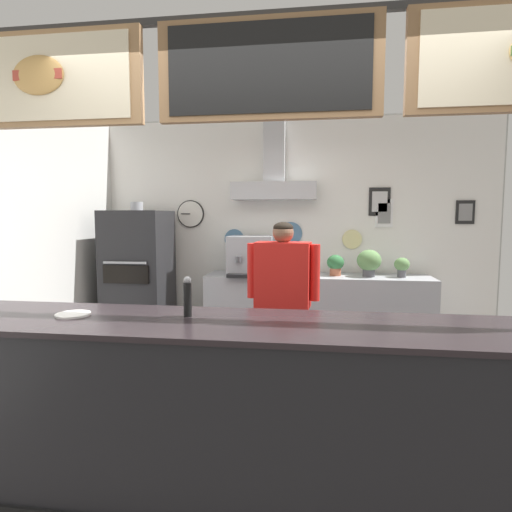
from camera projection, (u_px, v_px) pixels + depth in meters
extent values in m
plane|color=#3F3A38|center=(271.00, 461.00, 2.73)|extent=(6.16, 6.16, 0.00)
cube|color=#9E9E99|center=(293.00, 233.00, 5.13)|extent=(4.73, 0.12, 2.75)
cube|color=white|center=(293.00, 234.00, 5.07)|extent=(4.69, 0.01, 2.71)
cylinder|color=black|center=(191.00, 214.00, 5.20)|extent=(0.34, 0.02, 0.34)
cylinder|color=white|center=(190.00, 214.00, 5.19)|extent=(0.31, 0.01, 0.31)
cube|color=black|center=(186.00, 214.00, 5.19)|extent=(0.12, 0.01, 0.01)
cylinder|color=teal|center=(234.00, 239.00, 5.16)|extent=(0.24, 0.02, 0.24)
cylinder|color=teal|center=(291.00, 234.00, 5.05)|extent=(0.28, 0.02, 0.28)
cylinder|color=beige|center=(352.00, 239.00, 4.96)|extent=(0.23, 0.02, 0.23)
cube|color=black|center=(380.00, 202.00, 4.88)|extent=(0.24, 0.02, 0.33)
cube|color=silver|center=(380.00, 202.00, 4.87)|extent=(0.17, 0.01, 0.24)
cube|color=white|center=(384.00, 213.00, 4.88)|extent=(0.20, 0.02, 0.33)
cube|color=gray|center=(384.00, 213.00, 4.87)|extent=(0.14, 0.01, 0.23)
cube|color=black|center=(465.00, 212.00, 4.76)|extent=(0.20, 0.02, 0.27)
cube|color=gray|center=(466.00, 212.00, 4.75)|extent=(0.15, 0.01, 0.19)
cube|color=#B7BABF|center=(274.00, 191.00, 4.89)|extent=(0.98, 0.33, 0.20)
cube|color=#B7BABF|center=(275.00, 151.00, 4.89)|extent=(0.24, 0.24, 0.72)
cube|color=#2D2D2D|center=(269.00, 15.00, 2.27)|extent=(3.98, 0.04, 0.04)
cube|color=#9E754C|center=(43.00, 80.00, 2.45)|extent=(1.22, 0.05, 0.54)
cube|color=beige|center=(40.00, 78.00, 2.43)|extent=(1.10, 0.01, 0.48)
ellipsoid|color=tan|center=(38.00, 75.00, 2.41)|extent=(0.32, 0.04, 0.22)
cube|color=#B74233|center=(37.00, 75.00, 2.40)|extent=(0.30, 0.01, 0.06)
cube|color=olive|center=(268.00, 69.00, 2.27)|extent=(1.22, 0.05, 0.54)
cube|color=black|center=(267.00, 67.00, 2.24)|extent=(1.10, 0.01, 0.48)
cube|color=black|center=(263.00, 418.00, 2.28)|extent=(4.06, 0.66, 0.99)
cube|color=black|center=(264.00, 326.00, 2.23)|extent=(4.14, 0.69, 0.03)
cube|color=#A3A5AD|center=(317.00, 315.00, 4.78)|extent=(2.51, 0.56, 0.92)
cube|color=gray|center=(316.00, 340.00, 4.81)|extent=(2.39, 0.51, 0.02)
cube|color=#232326|center=(139.00, 282.00, 4.89)|extent=(0.69, 0.64, 1.65)
cube|color=black|center=(126.00, 274.00, 4.55)|extent=(0.52, 0.02, 0.20)
cube|color=#A3A5AD|center=(125.00, 263.00, 4.52)|extent=(0.48, 0.02, 0.02)
cylinder|color=#A3A5AD|center=(137.00, 206.00, 4.81)|extent=(0.14, 0.14, 0.10)
cube|color=#232328|center=(282.00, 356.00, 3.51)|extent=(0.35, 0.23, 0.84)
cube|color=red|center=(283.00, 275.00, 3.44)|extent=(0.47, 0.27, 0.54)
cylinder|color=red|center=(315.00, 273.00, 3.38)|extent=(0.08, 0.08, 0.46)
cylinder|color=red|center=(252.00, 271.00, 3.51)|extent=(0.08, 0.08, 0.46)
sphere|color=brown|center=(283.00, 233.00, 3.41)|extent=(0.17, 0.17, 0.17)
ellipsoid|color=black|center=(283.00, 228.00, 3.41)|extent=(0.16, 0.16, 0.10)
cube|color=#A3A5AD|center=(251.00, 255.00, 4.80)|extent=(0.50, 0.47, 0.44)
cylinder|color=#4C4C51|center=(239.00, 259.00, 4.56)|extent=(0.06, 0.06, 0.06)
cube|color=black|center=(248.00, 276.00, 4.55)|extent=(0.45, 0.10, 0.04)
sphere|color=black|center=(262.00, 249.00, 4.52)|extent=(0.04, 0.04, 0.04)
cylinder|color=#4C4C51|center=(402.00, 273.00, 4.59)|extent=(0.09, 0.09, 0.09)
ellipsoid|color=#5B844C|center=(402.00, 264.00, 4.58)|extent=(0.16, 0.16, 0.15)
cylinder|color=#9E563D|center=(335.00, 272.00, 4.72)|extent=(0.12, 0.12, 0.08)
ellipsoid|color=#2D6638|center=(335.00, 262.00, 4.71)|extent=(0.19, 0.19, 0.17)
cylinder|color=#4C4C51|center=(369.00, 273.00, 4.64)|extent=(0.13, 0.13, 0.09)
ellipsoid|color=#5B844C|center=(369.00, 260.00, 4.63)|extent=(0.26, 0.26, 0.24)
cylinder|color=#4C4C51|center=(278.00, 271.00, 4.82)|extent=(0.11, 0.11, 0.07)
ellipsoid|color=#2D6638|center=(278.00, 263.00, 4.81)|extent=(0.17, 0.17, 0.15)
cylinder|color=black|center=(188.00, 300.00, 2.36)|extent=(0.05, 0.05, 0.19)
sphere|color=gray|center=(187.00, 280.00, 2.35)|extent=(0.04, 0.04, 0.04)
cylinder|color=white|center=(73.00, 314.00, 2.39)|extent=(0.19, 0.19, 0.01)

